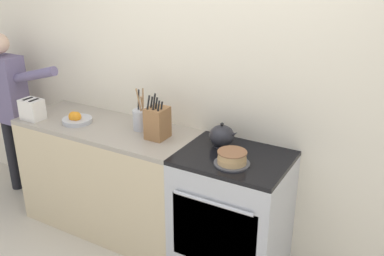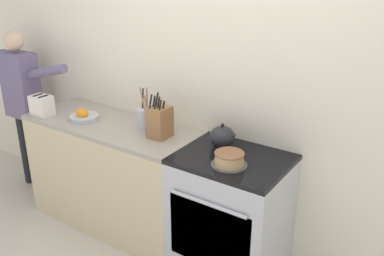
{
  "view_description": "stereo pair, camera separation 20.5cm",
  "coord_description": "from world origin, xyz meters",
  "px_view_note": "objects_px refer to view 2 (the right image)",
  "views": [
    {
      "loc": [
        1.4,
        -2.07,
        2.17
      ],
      "look_at": [
        0.06,
        0.26,
        1.07
      ],
      "focal_mm": 40.0,
      "sensor_mm": 36.0,
      "label": 1
    },
    {
      "loc": [
        1.57,
        -1.96,
        2.17
      ],
      "look_at": [
        0.06,
        0.26,
        1.07
      ],
      "focal_mm": 40.0,
      "sensor_mm": 36.0,
      "label": 2
    }
  ],
  "objects_px": {
    "tea_kettle": "(222,137)",
    "person_baker": "(23,98)",
    "fruit_bowl": "(83,116)",
    "toaster": "(42,105)",
    "knife_block": "(160,122)",
    "stove_range": "(230,216)",
    "utensil_crock": "(145,118)",
    "layer_cake": "(229,160)"
  },
  "relations": [
    {
      "from": "stove_range",
      "to": "utensil_crock",
      "type": "relative_size",
      "value": 2.75
    },
    {
      "from": "fruit_bowl",
      "to": "toaster",
      "type": "height_order",
      "value": "toaster"
    },
    {
      "from": "stove_range",
      "to": "tea_kettle",
      "type": "bearing_deg",
      "value": 142.59
    },
    {
      "from": "utensil_crock",
      "to": "fruit_bowl",
      "type": "relative_size",
      "value": 1.43
    },
    {
      "from": "knife_block",
      "to": "utensil_crock",
      "type": "xyz_separation_m",
      "value": [
        -0.2,
        0.07,
        -0.03
      ]
    },
    {
      "from": "knife_block",
      "to": "fruit_bowl",
      "type": "distance_m",
      "value": 0.74
    },
    {
      "from": "knife_block",
      "to": "person_baker",
      "type": "height_order",
      "value": "person_baker"
    },
    {
      "from": "stove_range",
      "to": "toaster",
      "type": "bearing_deg",
      "value": -173.97
    },
    {
      "from": "tea_kettle",
      "to": "fruit_bowl",
      "type": "distance_m",
      "value": 1.21
    },
    {
      "from": "utensil_crock",
      "to": "fruit_bowl",
      "type": "bearing_deg",
      "value": -164.92
    },
    {
      "from": "stove_range",
      "to": "person_baker",
      "type": "relative_size",
      "value": 0.6
    },
    {
      "from": "tea_kettle",
      "to": "fruit_bowl",
      "type": "relative_size",
      "value": 0.92
    },
    {
      "from": "tea_kettle",
      "to": "person_baker",
      "type": "relative_size",
      "value": 0.14
    },
    {
      "from": "knife_block",
      "to": "person_baker",
      "type": "xyz_separation_m",
      "value": [
        -1.64,
        0.02,
        -0.13
      ]
    },
    {
      "from": "layer_cake",
      "to": "toaster",
      "type": "distance_m",
      "value": 1.74
    },
    {
      "from": "tea_kettle",
      "to": "person_baker",
      "type": "distance_m",
      "value": 2.11
    },
    {
      "from": "tea_kettle",
      "to": "toaster",
      "type": "distance_m",
      "value": 1.59
    },
    {
      "from": "fruit_bowl",
      "to": "person_baker",
      "type": "xyz_separation_m",
      "value": [
        -0.91,
        0.09,
        -0.04
      ]
    },
    {
      "from": "stove_range",
      "to": "toaster",
      "type": "distance_m",
      "value": 1.8
    },
    {
      "from": "stove_range",
      "to": "tea_kettle",
      "type": "height_order",
      "value": "tea_kettle"
    },
    {
      "from": "knife_block",
      "to": "toaster",
      "type": "xyz_separation_m",
      "value": [
        -1.09,
        -0.19,
        -0.03
      ]
    },
    {
      "from": "toaster",
      "to": "person_baker",
      "type": "relative_size",
      "value": 0.12
    },
    {
      "from": "tea_kettle",
      "to": "toaster",
      "type": "height_order",
      "value": "tea_kettle"
    },
    {
      "from": "utensil_crock",
      "to": "stove_range",
      "type": "bearing_deg",
      "value": -5.25
    },
    {
      "from": "stove_range",
      "to": "utensil_crock",
      "type": "height_order",
      "value": "utensil_crock"
    },
    {
      "from": "layer_cake",
      "to": "fruit_bowl",
      "type": "bearing_deg",
      "value": 178.13
    },
    {
      "from": "tea_kettle",
      "to": "knife_block",
      "type": "distance_m",
      "value": 0.48
    },
    {
      "from": "stove_range",
      "to": "person_baker",
      "type": "xyz_separation_m",
      "value": [
        -2.25,
        0.02,
        0.45
      ]
    },
    {
      "from": "stove_range",
      "to": "utensil_crock",
      "type": "bearing_deg",
      "value": 174.75
    },
    {
      "from": "fruit_bowl",
      "to": "stove_range",
      "type": "bearing_deg",
      "value": 2.88
    },
    {
      "from": "layer_cake",
      "to": "tea_kettle",
      "type": "bearing_deg",
      "value": 129.08
    },
    {
      "from": "fruit_bowl",
      "to": "toaster",
      "type": "bearing_deg",
      "value": -162.85
    },
    {
      "from": "layer_cake",
      "to": "knife_block",
      "type": "distance_m",
      "value": 0.66
    },
    {
      "from": "tea_kettle",
      "to": "toaster",
      "type": "bearing_deg",
      "value": -169.47
    },
    {
      "from": "stove_range",
      "to": "knife_block",
      "type": "bearing_deg",
      "value": 179.46
    },
    {
      "from": "knife_block",
      "to": "stove_range",
      "type": "bearing_deg",
      "value": -0.54
    },
    {
      "from": "layer_cake",
      "to": "person_baker",
      "type": "distance_m",
      "value": 2.29
    },
    {
      "from": "knife_block",
      "to": "utensil_crock",
      "type": "bearing_deg",
      "value": 161.0
    },
    {
      "from": "knife_block",
      "to": "fruit_bowl",
      "type": "bearing_deg",
      "value": -174.27
    },
    {
      "from": "person_baker",
      "to": "toaster",
      "type": "bearing_deg",
      "value": -14.55
    },
    {
      "from": "person_baker",
      "to": "layer_cake",
      "type": "bearing_deg",
      "value": 2.39
    },
    {
      "from": "knife_block",
      "to": "fruit_bowl",
      "type": "relative_size",
      "value": 1.4
    }
  ]
}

